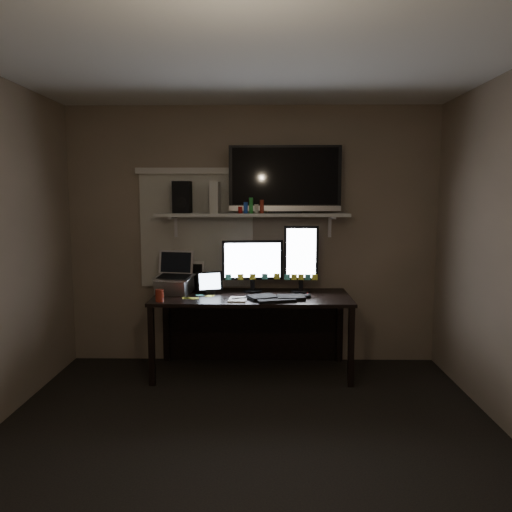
{
  "coord_description": "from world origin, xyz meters",
  "views": [
    {
      "loc": [
        0.11,
        -3.08,
        1.64
      ],
      "look_at": [
        0.04,
        1.25,
        1.12
      ],
      "focal_mm": 35.0,
      "sensor_mm": 36.0,
      "label": 1
    }
  ],
  "objects_px": {
    "tablet": "(210,283)",
    "laptop": "(174,273)",
    "keyboard": "(277,297)",
    "mouse": "(308,296)",
    "monitor_landscape": "(252,266)",
    "speaker": "(182,197)",
    "tv": "(285,179)",
    "cup": "(160,295)",
    "game_console": "(215,198)",
    "desk": "(252,311)",
    "monitor_portrait": "(301,259)"
  },
  "relations": [
    {
      "from": "mouse",
      "to": "tablet",
      "type": "xyz_separation_m",
      "value": [
        -0.9,
        0.18,
        0.09
      ]
    },
    {
      "from": "monitor_portrait",
      "to": "laptop",
      "type": "xyz_separation_m",
      "value": [
        -1.19,
        -0.09,
        -0.13
      ]
    },
    {
      "from": "monitor_portrait",
      "to": "cup",
      "type": "xyz_separation_m",
      "value": [
        -1.26,
        -0.44,
        -0.27
      ]
    },
    {
      "from": "monitor_portrait",
      "to": "laptop",
      "type": "distance_m",
      "value": 1.2
    },
    {
      "from": "keyboard",
      "to": "tablet",
      "type": "distance_m",
      "value": 0.67
    },
    {
      "from": "cup",
      "to": "tv",
      "type": "height_order",
      "value": "tv"
    },
    {
      "from": "laptop",
      "to": "speaker",
      "type": "relative_size",
      "value": 1.3
    },
    {
      "from": "mouse",
      "to": "laptop",
      "type": "distance_m",
      "value": 1.26
    },
    {
      "from": "desk",
      "to": "speaker",
      "type": "distance_m",
      "value": 1.26
    },
    {
      "from": "cup",
      "to": "mouse",
      "type": "bearing_deg",
      "value": 8.04
    },
    {
      "from": "monitor_landscape",
      "to": "speaker",
      "type": "xyz_separation_m",
      "value": [
        -0.66,
        0.03,
        0.65
      ]
    },
    {
      "from": "mouse",
      "to": "speaker",
      "type": "distance_m",
      "value": 1.49
    },
    {
      "from": "tablet",
      "to": "laptop",
      "type": "distance_m",
      "value": 0.35
    },
    {
      "from": "cup",
      "to": "monitor_portrait",
      "type": "bearing_deg",
      "value": 19.22
    },
    {
      "from": "tv",
      "to": "monitor_portrait",
      "type": "bearing_deg",
      "value": -10.33
    },
    {
      "from": "monitor_landscape",
      "to": "cup",
      "type": "distance_m",
      "value": 0.94
    },
    {
      "from": "desk",
      "to": "tablet",
      "type": "bearing_deg",
      "value": -175.22
    },
    {
      "from": "monitor_portrait",
      "to": "tablet",
      "type": "height_order",
      "value": "monitor_portrait"
    },
    {
      "from": "keyboard",
      "to": "game_console",
      "type": "xyz_separation_m",
      "value": [
        -0.57,
        0.33,
        0.88
      ]
    },
    {
      "from": "tv",
      "to": "game_console",
      "type": "bearing_deg",
      "value": -176.63
    },
    {
      "from": "game_console",
      "to": "cup",
      "type": "bearing_deg",
      "value": -133.85
    },
    {
      "from": "laptop",
      "to": "tv",
      "type": "distance_m",
      "value": 1.36
    },
    {
      "from": "speaker",
      "to": "monitor_landscape",
      "type": "bearing_deg",
      "value": -2.88
    },
    {
      "from": "tablet",
      "to": "game_console",
      "type": "relative_size",
      "value": 0.82
    },
    {
      "from": "monitor_portrait",
      "to": "cup",
      "type": "relative_size",
      "value": 6.08
    },
    {
      "from": "speaker",
      "to": "tv",
      "type": "bearing_deg",
      "value": -0.85
    },
    {
      "from": "cup",
      "to": "tv",
      "type": "relative_size",
      "value": 0.1
    },
    {
      "from": "tv",
      "to": "speaker",
      "type": "xyz_separation_m",
      "value": [
        -0.97,
        0.01,
        -0.16
      ]
    },
    {
      "from": "monitor_landscape",
      "to": "tv",
      "type": "bearing_deg",
      "value": -2.72
    },
    {
      "from": "tv",
      "to": "speaker",
      "type": "relative_size",
      "value": 3.51
    },
    {
      "from": "mouse",
      "to": "cup",
      "type": "distance_m",
      "value": 1.31
    },
    {
      "from": "desk",
      "to": "laptop",
      "type": "height_order",
      "value": "laptop"
    },
    {
      "from": "desk",
      "to": "tablet",
      "type": "distance_m",
      "value": 0.48
    },
    {
      "from": "desk",
      "to": "game_console",
      "type": "relative_size",
      "value": 6.2
    },
    {
      "from": "monitor_landscape",
      "to": "speaker",
      "type": "distance_m",
      "value": 0.93
    },
    {
      "from": "keyboard",
      "to": "game_console",
      "type": "relative_size",
      "value": 1.75
    },
    {
      "from": "speaker",
      "to": "mouse",
      "type": "bearing_deg",
      "value": -14.45
    },
    {
      "from": "laptop",
      "to": "speaker",
      "type": "distance_m",
      "value": 0.72
    },
    {
      "from": "desk",
      "to": "monitor_landscape",
      "type": "distance_m",
      "value": 0.43
    },
    {
      "from": "monitor_landscape",
      "to": "monitor_portrait",
      "type": "xyz_separation_m",
      "value": [
        0.46,
        -0.01,
        0.07
      ]
    },
    {
      "from": "keyboard",
      "to": "mouse",
      "type": "height_order",
      "value": "mouse"
    },
    {
      "from": "keyboard",
      "to": "laptop",
      "type": "bearing_deg",
      "value": 152.15
    },
    {
      "from": "monitor_landscape",
      "to": "speaker",
      "type": "bearing_deg",
      "value": 170.81
    },
    {
      "from": "game_console",
      "to": "monitor_landscape",
      "type": "bearing_deg",
      "value": 3.1
    },
    {
      "from": "desk",
      "to": "mouse",
      "type": "bearing_deg",
      "value": -22.47
    },
    {
      "from": "mouse",
      "to": "tablet",
      "type": "bearing_deg",
      "value": 179.47
    },
    {
      "from": "desk",
      "to": "tv",
      "type": "height_order",
      "value": "tv"
    },
    {
      "from": "laptop",
      "to": "cup",
      "type": "relative_size",
      "value": 3.65
    },
    {
      "from": "mouse",
      "to": "game_console",
      "type": "distance_m",
      "value": 1.25
    },
    {
      "from": "tv",
      "to": "monitor_landscape",
      "type": "bearing_deg",
      "value": -175.47
    }
  ]
}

